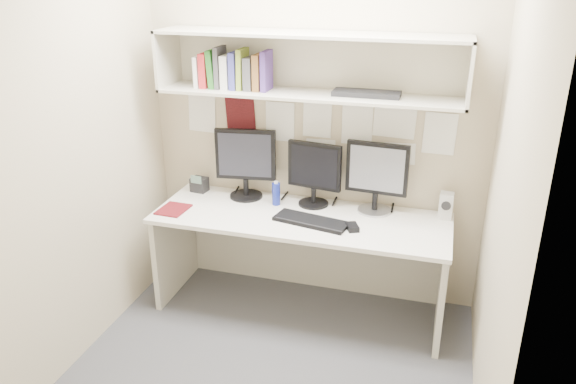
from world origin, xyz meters
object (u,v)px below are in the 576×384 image
(desk, at_px, (300,263))
(maroon_notebook, at_px, (173,209))
(monitor_right, at_px, (377,175))
(desk_phone, at_px, (199,184))
(monitor_center, at_px, (314,171))
(keyboard, at_px, (311,221))
(monitor_left, at_px, (246,161))
(speaker, at_px, (446,206))

(desk, height_order, maroon_notebook, maroon_notebook)
(monitor_right, xyz_separation_m, desk_phone, (-1.32, -0.00, -0.21))
(desk, distance_m, maroon_notebook, 0.96)
(monitor_center, relative_size, monitor_right, 0.92)
(desk, distance_m, keyboard, 0.40)
(desk_phone, bearing_deg, monitor_left, 7.31)
(monitor_right, xyz_separation_m, speaker, (0.47, 0.02, -0.18))
(desk, distance_m, desk_phone, 0.97)
(desk, xyz_separation_m, maroon_notebook, (-0.88, -0.16, 0.37))
(monitor_right, height_order, speaker, monitor_right)
(keyboard, bearing_deg, maroon_notebook, -164.72)
(maroon_notebook, xyz_separation_m, desk_phone, (0.03, 0.38, 0.05))
(monitor_left, relative_size, speaker, 2.84)
(maroon_notebook, relative_size, desk_phone, 1.61)
(monitor_right, relative_size, speaker, 2.74)
(desk, xyz_separation_m, monitor_left, (-0.47, 0.22, 0.64))
(maroon_notebook, bearing_deg, keyboard, 6.96)
(desk, bearing_deg, monitor_center, 80.78)
(desk, bearing_deg, monitor_left, 155.12)
(monitor_left, distance_m, speaker, 1.42)
(monitor_center, distance_m, desk_phone, 0.90)
(keyboard, height_order, speaker, speaker)
(maroon_notebook, bearing_deg, monitor_left, 46.15)
(monitor_right, bearing_deg, keyboard, -135.82)
(speaker, distance_m, desk_phone, 1.79)
(keyboard, height_order, maroon_notebook, keyboard)
(monitor_right, bearing_deg, desk_phone, -175.41)
(monitor_left, relative_size, keyboard, 1.03)
(desk, bearing_deg, desk_phone, 165.54)
(monitor_right, xyz_separation_m, maroon_notebook, (-1.34, -0.38, -0.26))
(monitor_center, xyz_separation_m, monitor_right, (0.43, -0.00, 0.02))
(monitor_center, relative_size, speaker, 2.53)
(speaker, relative_size, desk_phone, 1.28)
(monitor_left, bearing_deg, desk, -32.72)
(monitor_center, xyz_separation_m, maroon_notebook, (-0.91, -0.38, -0.24))
(monitor_left, height_order, keyboard, monitor_left)
(monitor_left, distance_m, desk_phone, 0.43)
(monitor_center, relative_size, keyboard, 0.92)
(maroon_notebook, bearing_deg, desk_phone, 88.77)
(desk, distance_m, monitor_right, 0.81)
(speaker, distance_m, maroon_notebook, 1.86)
(maroon_notebook, bearing_deg, monitor_center, 25.51)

